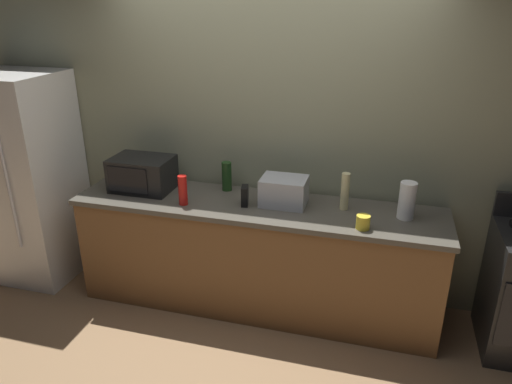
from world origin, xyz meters
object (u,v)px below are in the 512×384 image
Objects in this scene: bottle_wine at (227,176)px; microwave at (142,174)px; refrigerator at (28,179)px; cordless_phone at (245,196)px; bottle_hand_soap at (345,191)px; paper_towel_roll at (407,201)px; toaster_oven at (284,191)px; bottle_hot_sauce at (183,190)px; mug_yellow at (363,222)px.

microwave is at bearing -166.03° from bottle_wine.
refrigerator is at bearing -177.46° from microwave.
bottle_hand_soap is at bearing -2.72° from cordless_phone.
paper_towel_roll is (2.05, 0.00, 0.00)m from microwave.
bottle_hot_sauce is at bearing -164.17° from toaster_oven.
toaster_oven is 3.48× the size of mug_yellow.
toaster_oven is at bearing -16.82° from bottle_wine.
bottle_hand_soap is at bearing 3.71° from toaster_oven.
cordless_phone is at bearing -170.35° from bottle_hand_soap.
refrigerator reaches higher than paper_towel_roll.
bottle_hot_sauce is at bearing -5.52° from refrigerator.
microwave is at bearing 2.54° from refrigerator.
mug_yellow is at bearing -23.42° from toaster_oven.
bottle_hot_sauce is at bearing -24.13° from microwave.
paper_towel_roll is 1.63m from bottle_hot_sauce.
bottle_wine is at bearing 173.34° from paper_towel_roll.
bottle_hot_sauce is (-0.23, -0.36, -0.00)m from bottle_wine.
microwave reaches higher than toaster_oven.
bottle_hand_soap is at bearing 174.88° from paper_towel_roll.
toaster_oven is at bearing 0.60° from microwave.
bottle_wine is at bearing 119.98° from cordless_phone.
bottle_hot_sauce is (0.44, -0.20, -0.02)m from microwave.
refrigerator is 18.45× the size of mug_yellow.
microwave is 1.41× the size of toaster_oven.
bottle_wine reaches higher than mug_yellow.
cordless_phone is 1.54× the size of mug_yellow.
paper_towel_roll is (3.14, 0.05, 0.13)m from refrigerator.
paper_towel_roll reaches higher than bottle_wine.
refrigerator is at bearing 175.95° from mug_yellow.
mug_yellow is at bearing -2.37° from bottle_hot_sauce.
bottle_hot_sauce is 2.36× the size of mug_yellow.
bottle_wine reaches higher than toaster_oven.
microwave is 3.20× the size of cordless_phone.
microwave is 1.71× the size of bottle_hand_soap.
refrigerator is 2.71m from bottle_hand_soap.
toaster_oven is 2.27× the size of cordless_phone.
paper_towel_roll is at bearing 42.10° from mug_yellow.
microwave is (1.08, 0.05, 0.13)m from refrigerator.
bottle_hand_soap is 2.88× the size of mug_yellow.
bottle_hot_sauce is (1.52, -0.15, 0.12)m from refrigerator.
bottle_wine reaches higher than bottle_hot_sauce.
toaster_oven is at bearing 15.83° from bottle_hot_sauce.
paper_towel_roll is 1.17× the size of bottle_hot_sauce.
bottle_hand_soap is at bearing -7.37° from bottle_wine.
toaster_oven is (2.25, 0.06, 0.10)m from refrigerator.
bottle_wine is 1.19m from mug_yellow.
refrigerator is 6.40× the size of bottle_hand_soap.
toaster_oven is 1.26× the size of paper_towel_roll.
refrigerator is 1.76m from bottle_wine.
microwave is 1.62m from bottle_hand_soap.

